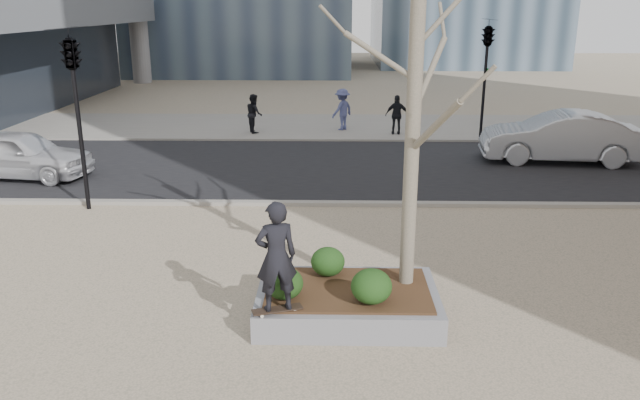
{
  "coord_description": "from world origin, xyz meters",
  "views": [
    {
      "loc": [
        0.73,
        -9.44,
        4.99
      ],
      "look_at": [
        0.5,
        2.0,
        1.4
      ],
      "focal_mm": 35.0,
      "sensor_mm": 36.0,
      "label": 1
    }
  ],
  "objects_px": {
    "planter": "(347,303)",
    "skateboarder": "(276,256)",
    "police_car": "(20,154)",
    "skateboard": "(277,311)"
  },
  "relations": [
    {
      "from": "skateboarder",
      "to": "police_car",
      "type": "relative_size",
      "value": 0.41
    },
    {
      "from": "police_car",
      "to": "skateboard",
      "type": "bearing_deg",
      "value": -129.54
    },
    {
      "from": "police_car",
      "to": "planter",
      "type": "bearing_deg",
      "value": -123.45
    },
    {
      "from": "planter",
      "to": "skateboarder",
      "type": "distance_m",
      "value": 1.8
    },
    {
      "from": "skateboarder",
      "to": "police_car",
      "type": "xyz_separation_m",
      "value": [
        -8.49,
        9.32,
        -0.66
      ]
    },
    {
      "from": "skateboard",
      "to": "police_car",
      "type": "height_order",
      "value": "police_car"
    },
    {
      "from": "planter",
      "to": "skateboard",
      "type": "distance_m",
      "value": 1.39
    },
    {
      "from": "skateboarder",
      "to": "planter",
      "type": "bearing_deg",
      "value": -160.51
    },
    {
      "from": "skateboarder",
      "to": "skateboard",
      "type": "bearing_deg",
      "value": -16.97
    },
    {
      "from": "planter",
      "to": "skateboard",
      "type": "relative_size",
      "value": 3.85
    }
  ]
}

